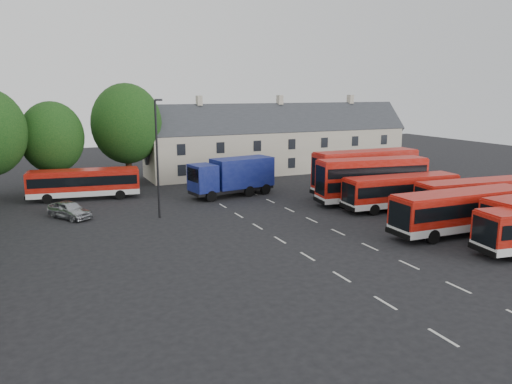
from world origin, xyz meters
The scene contains 12 objects.
ground centered at (0.00, 0.00, 0.00)m, with size 140.00×140.00×0.00m, color black.
lane_markings centered at (2.50, 2.00, 0.01)m, with size 5.15×33.80×0.01m.
terrace_houses centered at (14.00, 30.00, 3.86)m, with size 35.70×7.13×10.06m.
bus_row_c centered at (13.22, -2.15, 1.98)m, with size 11.71×2.96×3.30m.
bus_row_d centered at (18.88, 1.91, 1.83)m, with size 10.96×3.43×3.05m.
bus_row_e centered at (14.36, 6.05, 1.87)m, with size 11.16×3.29×3.11m.
bus_dd_south centered at (13.31, 9.03, 2.50)m, with size 10.92×3.86×4.38m.
bus_dd_north centered at (15.14, 12.55, 2.65)m, with size 11.39×2.83×4.65m.
bus_north centered at (-11.57, 22.35, 1.80)m, with size 10.83×3.90×3.00m.
box_truck centered at (2.56, 17.84, 2.17)m, with size 9.16×4.17×3.86m.
silver_car centered at (-13.52, 14.94, 0.75)m, with size 1.77×4.41×1.50m, color #A8ABB0.
lamppost centered at (-6.48, 11.99, 5.35)m, with size 0.69×0.29×10.02m.
Camera 1 is at (-15.83, -29.13, 10.73)m, focal length 35.00 mm.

